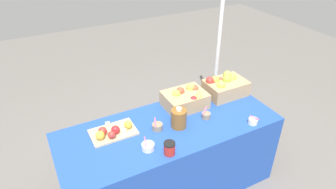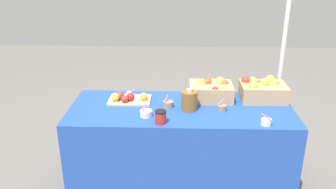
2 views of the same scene
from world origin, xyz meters
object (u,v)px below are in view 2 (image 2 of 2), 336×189
at_px(apple_crate_left, 262,90).
at_px(sample_bowl_far, 168,104).
at_px(cider_jug, 189,101).
at_px(apple_crate_middle, 212,91).
at_px(sample_bowl_near, 146,113).
at_px(coffee_cup, 161,117).
at_px(cutting_board_front, 128,98).
at_px(sample_bowl_mid, 222,108).
at_px(sample_bowl_extra, 266,122).
at_px(tent_pole, 283,54).

relative_size(apple_crate_left, sample_bowl_far, 4.01).
bearing_deg(cider_jug, apple_crate_middle, 48.97).
relative_size(apple_crate_left, sample_bowl_near, 3.94).
height_order(apple_crate_left, apple_crate_middle, apple_crate_left).
relative_size(sample_bowl_far, coffee_cup, 0.95).
distance_m(apple_crate_middle, sample_bowl_far, 0.43).
xyz_separation_m(apple_crate_left, cutting_board_front, (-1.19, -0.09, -0.06)).
xyz_separation_m(apple_crate_left, sample_bowl_mid, (-0.38, -0.25, -0.06)).
xyz_separation_m(sample_bowl_far, cider_jug, (0.18, -0.05, 0.06)).
bearing_deg(apple_crate_middle, sample_bowl_near, -145.76).
distance_m(sample_bowl_extra, cider_jug, 0.64).
bearing_deg(coffee_cup, cider_jug, 48.99).
relative_size(sample_bowl_near, sample_bowl_extra, 0.98).
distance_m(apple_crate_left, sample_bowl_near, 1.08).
relative_size(cider_jug, tent_pole, 0.09).
xyz_separation_m(sample_bowl_near, sample_bowl_mid, (0.62, 0.13, -0.00)).
xyz_separation_m(sample_bowl_far, coffee_cup, (-0.05, -0.31, 0.02)).
bearing_deg(sample_bowl_near, coffee_cup, -43.73).
relative_size(cutting_board_front, sample_bowl_mid, 3.64).
relative_size(apple_crate_middle, sample_bowl_mid, 3.77).
distance_m(sample_bowl_far, cider_jug, 0.19).
bearing_deg(apple_crate_middle, coffee_cup, -131.02).
height_order(cutting_board_front, coffee_cup, coffee_cup).
height_order(sample_bowl_mid, sample_bowl_far, sample_bowl_mid).
bearing_deg(sample_bowl_mid, cider_jug, 178.38).
relative_size(sample_bowl_mid, tent_pole, 0.05).
distance_m(cider_jug, coffee_cup, 0.34).
distance_m(apple_crate_middle, cider_jug, 0.31).
bearing_deg(sample_bowl_extra, sample_bowl_mid, 140.68).
xyz_separation_m(apple_crate_left, cider_jug, (-0.66, -0.25, -0.01)).
distance_m(cutting_board_front, sample_bowl_mid, 0.82).
distance_m(apple_crate_left, sample_bowl_far, 0.86).
distance_m(sample_bowl_near, cider_jug, 0.38).
bearing_deg(cutting_board_front, sample_bowl_extra, -20.40).
distance_m(apple_crate_middle, sample_bowl_mid, 0.26).
bearing_deg(coffee_cup, sample_bowl_extra, -0.25).
xyz_separation_m(apple_crate_middle, cutting_board_front, (-0.74, -0.08, -0.05)).
relative_size(sample_bowl_near, tent_pole, 0.05).
height_order(apple_crate_middle, sample_bowl_far, apple_crate_middle).
bearing_deg(cider_jug, sample_bowl_mid, -1.62).
xyz_separation_m(sample_bowl_near, sample_bowl_extra, (0.93, -0.12, -0.00)).
bearing_deg(sample_bowl_mid, coffee_cup, -153.23).
xyz_separation_m(sample_bowl_extra, coffee_cup, (-0.81, 0.00, 0.03)).
relative_size(apple_crate_left, cider_jug, 2.12).
relative_size(sample_bowl_near, sample_bowl_far, 1.02).
bearing_deg(coffee_cup, sample_bowl_mid, 26.77).
height_order(apple_crate_middle, sample_bowl_extra, apple_crate_middle).
bearing_deg(coffee_cup, cutting_board_front, 126.90).
distance_m(cutting_board_front, sample_bowl_extra, 1.19).
relative_size(sample_bowl_extra, cider_jug, 0.55).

